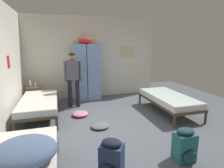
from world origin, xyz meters
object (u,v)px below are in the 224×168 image
object	(u,v)px
clothes_pile_pink	(80,114)
person_traveler	(73,75)
locker_bank	(86,71)
bed_right	(168,99)
lotion_bottle	(35,84)
shelf_unit	(34,94)
clothes_pile_grey	(100,126)
backpack_navy	(111,158)
backpack_teal	(185,146)
bedding_heap	(25,151)
water_bottle	(30,83)
bed_left_rear	(39,103)

from	to	relation	value
clothes_pile_pink	person_traveler	bearing A→B (deg)	96.12
locker_bank	clothes_pile_pink	world-z (taller)	locker_bank
bed_right	lotion_bottle	bearing A→B (deg)	154.09
shelf_unit	clothes_pile_grey	xyz separation A→B (m)	(1.60, -2.20, -0.30)
clothes_pile_grey	clothes_pile_pink	size ratio (longest dim) A/B	0.95
bed_right	clothes_pile_pink	bearing A→B (deg)	170.37
backpack_navy	backpack_teal	bearing A→B (deg)	0.06
bedding_heap	backpack_teal	world-z (taller)	bedding_heap
bed_right	lotion_bottle	xyz separation A→B (m)	(-3.54, 1.72, 0.26)
bedding_heap	lotion_bottle	size ratio (longest dim) A/B	4.44
bedding_heap	person_traveler	xyz separation A→B (m)	(0.82, 3.28, 0.33)
clothes_pile_pink	shelf_unit	bearing A→B (deg)	132.60
bedding_heap	clothes_pile_pink	world-z (taller)	bedding_heap
bed_right	backpack_teal	size ratio (longest dim) A/B	3.45
water_bottle	shelf_unit	bearing A→B (deg)	-14.04
person_traveler	bedding_heap	bearing A→B (deg)	-104.02
locker_bank	clothes_pile_pink	size ratio (longest dim) A/B	4.89
locker_bank	backpack_teal	bearing A→B (deg)	-75.78
bed_left_rear	clothes_pile_pink	distance (m)	1.07
person_traveler	backpack_navy	xyz separation A→B (m)	(0.25, -3.16, -0.71)
person_traveler	water_bottle	world-z (taller)	person_traveler
shelf_unit	clothes_pile_grey	world-z (taller)	shelf_unit
shelf_unit	bed_left_rear	size ratio (longest dim) A/B	0.30
shelf_unit	bed_left_rear	bearing A→B (deg)	-77.74
shelf_unit	lotion_bottle	size ratio (longest dim) A/B	3.46
clothes_pile_grey	backpack_teal	bearing A→B (deg)	-55.94
bed_left_rear	person_traveler	distance (m)	1.23
shelf_unit	backpack_teal	bearing A→B (deg)	-54.80
bed_right	water_bottle	size ratio (longest dim) A/B	7.93
water_bottle	lotion_bottle	xyz separation A→B (m)	(0.15, -0.06, -0.03)
bed_left_rear	bedding_heap	distance (m)	2.72
bedding_heap	person_traveler	distance (m)	3.40
lotion_bottle	clothes_pile_pink	distance (m)	1.86
lotion_bottle	backpack_teal	bearing A→B (deg)	-55.23
locker_bank	water_bottle	bearing A→B (deg)	-176.19
shelf_unit	backpack_teal	xyz separation A→B (m)	(2.64, -3.74, -0.09)
shelf_unit	water_bottle	distance (m)	0.34
bed_right	bedding_heap	bearing A→B (deg)	-147.22
shelf_unit	bed_right	world-z (taller)	shelf_unit
bedding_heap	clothes_pile_grey	size ratio (longest dim) A/B	1.82
water_bottle	locker_bank	bearing A→B (deg)	3.81
person_traveler	lotion_bottle	distance (m)	1.26
locker_bank	bed_right	world-z (taller)	locker_bank
water_bottle	clothes_pile_pink	world-z (taller)	water_bottle
water_bottle	bedding_heap	bearing A→B (deg)	-83.73
bedding_heap	bed_right	bearing A→B (deg)	32.78
shelf_unit	bed_right	bearing A→B (deg)	-25.99
water_bottle	lotion_bottle	distance (m)	0.17
backpack_navy	clothes_pile_pink	distance (m)	2.39
person_traveler	clothes_pile_pink	distance (m)	1.20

